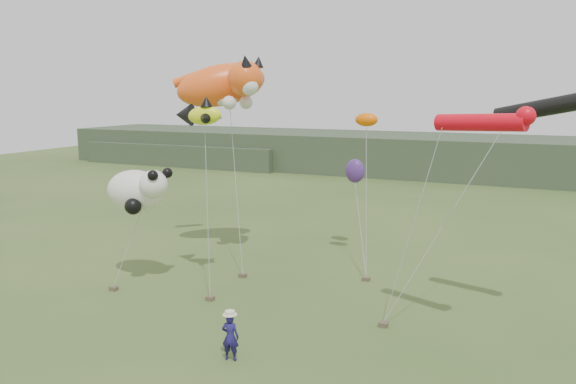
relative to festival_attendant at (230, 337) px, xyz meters
The scene contains 9 objects.
ground 0.87m from the festival_attendant, 83.29° to the left, with size 120.00×120.00×0.00m, color #385123.
headland 45.19m from the festival_attendant, 93.89° to the left, with size 90.00×13.00×4.00m.
festival_attendant is the anchor object (origin of this frame).
sandbag_anchors 6.10m from the festival_attendant, 107.82° to the left, with size 11.99×5.98×0.17m.
cat_kite 14.09m from the festival_attendant, 120.26° to the left, with size 6.02×4.49×2.89m.
fish_kite 9.95m from the festival_attendant, 130.08° to the left, with size 2.49×1.66×1.26m.
tube_kites 12.05m from the festival_attendant, 35.49° to the left, with size 5.06×3.99×1.37m.
panda_kite 9.52m from the festival_attendant, 146.60° to the left, with size 3.25×2.10×2.02m.
misc_kites 13.99m from the festival_attendant, 89.75° to the left, with size 2.36×3.12×3.82m.
Camera 1 is at (8.52, -14.94, 8.44)m, focal length 35.00 mm.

